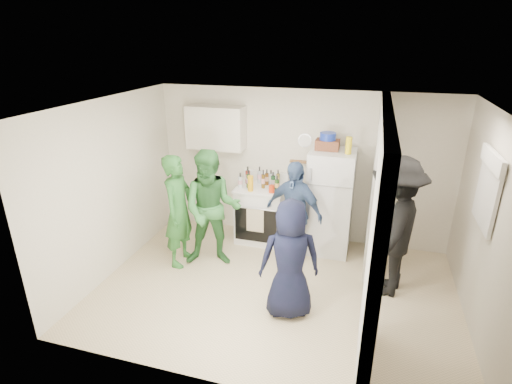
# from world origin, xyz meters

# --- Properties ---
(floor) EXTENTS (4.80, 4.80, 0.00)m
(floor) POSITION_xyz_m (0.00, 0.00, 0.00)
(floor) COLOR beige
(floor) RESTS_ON ground
(wall_back) EXTENTS (4.80, 0.00, 4.80)m
(wall_back) POSITION_xyz_m (0.00, 1.70, 1.25)
(wall_back) COLOR silver
(wall_back) RESTS_ON floor
(wall_front) EXTENTS (4.80, 0.00, 4.80)m
(wall_front) POSITION_xyz_m (0.00, -1.70, 1.25)
(wall_front) COLOR silver
(wall_front) RESTS_ON floor
(wall_left) EXTENTS (0.00, 3.40, 3.40)m
(wall_left) POSITION_xyz_m (-2.40, 0.00, 1.25)
(wall_left) COLOR silver
(wall_left) RESTS_ON floor
(wall_right) EXTENTS (0.00, 3.40, 3.40)m
(wall_right) POSITION_xyz_m (2.40, 0.00, 1.25)
(wall_right) COLOR silver
(wall_right) RESTS_ON floor
(ceiling) EXTENTS (4.80, 4.80, 0.00)m
(ceiling) POSITION_xyz_m (0.00, 0.00, 2.50)
(ceiling) COLOR white
(ceiling) RESTS_ON wall_back
(partition_pier_back) EXTENTS (0.12, 1.20, 2.50)m
(partition_pier_back) POSITION_xyz_m (1.20, 1.10, 1.25)
(partition_pier_back) COLOR silver
(partition_pier_back) RESTS_ON floor
(partition_pier_front) EXTENTS (0.12, 1.20, 2.50)m
(partition_pier_front) POSITION_xyz_m (1.20, -1.10, 1.25)
(partition_pier_front) COLOR silver
(partition_pier_front) RESTS_ON floor
(partition_header) EXTENTS (0.12, 1.00, 0.40)m
(partition_header) POSITION_xyz_m (1.20, 0.00, 2.30)
(partition_header) COLOR silver
(partition_header) RESTS_ON partition_pier_back
(stove) EXTENTS (0.80, 0.67, 0.95)m
(stove) POSITION_xyz_m (-0.58, 1.37, 0.48)
(stove) COLOR white
(stove) RESTS_ON floor
(upper_cabinet) EXTENTS (0.95, 0.34, 0.70)m
(upper_cabinet) POSITION_xyz_m (-1.40, 1.52, 1.85)
(upper_cabinet) COLOR silver
(upper_cabinet) RESTS_ON wall_back
(fridge) EXTENTS (0.68, 0.66, 1.65)m
(fridge) POSITION_xyz_m (0.54, 1.34, 0.83)
(fridge) COLOR silver
(fridge) RESTS_ON floor
(wicker_basket) EXTENTS (0.35, 0.25, 0.15)m
(wicker_basket) POSITION_xyz_m (0.44, 1.39, 1.73)
(wicker_basket) COLOR brown
(wicker_basket) RESTS_ON fridge
(blue_bowl) EXTENTS (0.24, 0.24, 0.11)m
(blue_bowl) POSITION_xyz_m (0.44, 1.39, 1.86)
(blue_bowl) COLOR #162D9C
(blue_bowl) RESTS_ON wicker_basket
(yellow_cup_stack_top) EXTENTS (0.09, 0.09, 0.25)m
(yellow_cup_stack_top) POSITION_xyz_m (0.76, 1.24, 1.78)
(yellow_cup_stack_top) COLOR yellow
(yellow_cup_stack_top) RESTS_ON fridge
(wall_clock) EXTENTS (0.22, 0.02, 0.22)m
(wall_clock) POSITION_xyz_m (0.05, 1.68, 1.70)
(wall_clock) COLOR white
(wall_clock) RESTS_ON wall_back
(spice_shelf) EXTENTS (0.35, 0.08, 0.03)m
(spice_shelf) POSITION_xyz_m (0.00, 1.65, 1.35)
(spice_shelf) COLOR olive
(spice_shelf) RESTS_ON wall_back
(nook_window) EXTENTS (0.03, 0.70, 0.80)m
(nook_window) POSITION_xyz_m (2.38, 0.20, 1.65)
(nook_window) COLOR black
(nook_window) RESTS_ON wall_right
(nook_window_frame) EXTENTS (0.04, 0.76, 0.86)m
(nook_window_frame) POSITION_xyz_m (2.36, 0.20, 1.65)
(nook_window_frame) COLOR white
(nook_window_frame) RESTS_ON wall_right
(nook_valance) EXTENTS (0.04, 0.82, 0.18)m
(nook_valance) POSITION_xyz_m (2.34, 0.20, 2.00)
(nook_valance) COLOR white
(nook_valance) RESTS_ON wall_right
(yellow_cup_stack_stove) EXTENTS (0.09, 0.09, 0.25)m
(yellow_cup_stack_stove) POSITION_xyz_m (-0.70, 1.15, 1.08)
(yellow_cup_stack_stove) COLOR #EBA913
(yellow_cup_stack_stove) RESTS_ON stove
(red_cup) EXTENTS (0.09, 0.09, 0.12)m
(red_cup) POSITION_xyz_m (-0.36, 1.17, 1.01)
(red_cup) COLOR red
(red_cup) RESTS_ON stove
(person_green_left) EXTENTS (0.44, 0.64, 1.71)m
(person_green_left) POSITION_xyz_m (-1.54, 0.32, 0.85)
(person_green_left) COLOR #2E6D2B
(person_green_left) RESTS_ON floor
(person_green_center) EXTENTS (1.01, 0.88, 1.78)m
(person_green_center) POSITION_xyz_m (-1.07, 0.43, 0.89)
(person_green_center) COLOR #33753A
(person_green_center) RESTS_ON floor
(person_denim) EXTENTS (1.01, 0.68, 1.60)m
(person_denim) POSITION_xyz_m (0.06, 0.86, 0.80)
(person_denim) COLOR #3C5E83
(person_denim) RESTS_ON floor
(person_navy) EXTENTS (0.86, 0.70, 1.52)m
(person_navy) POSITION_xyz_m (0.27, -0.41, 0.76)
(person_navy) COLOR black
(person_navy) RESTS_ON floor
(person_nook) EXTENTS (0.99, 1.36, 1.89)m
(person_nook) POSITION_xyz_m (1.46, 0.44, 0.94)
(person_nook) COLOR black
(person_nook) RESTS_ON floor
(bottle_a) EXTENTS (0.08, 0.08, 0.29)m
(bottle_a) POSITION_xyz_m (-0.84, 1.47, 1.10)
(bottle_a) COLOR maroon
(bottle_a) RESTS_ON stove
(bottle_b) EXTENTS (0.07, 0.07, 0.29)m
(bottle_b) POSITION_xyz_m (-0.78, 1.29, 1.10)
(bottle_b) COLOR #1E4D19
(bottle_b) RESTS_ON stove
(bottle_c) EXTENTS (0.06, 0.06, 0.29)m
(bottle_c) POSITION_xyz_m (-0.66, 1.54, 1.10)
(bottle_c) COLOR #ADB4BB
(bottle_c) RESTS_ON stove
(bottle_d) EXTENTS (0.06, 0.06, 0.31)m
(bottle_d) POSITION_xyz_m (-0.54, 1.33, 1.11)
(bottle_d) COLOR #5A3E0F
(bottle_d) RESTS_ON stove
(bottle_e) EXTENTS (0.07, 0.07, 0.24)m
(bottle_e) POSITION_xyz_m (-0.47, 1.55, 1.07)
(bottle_e) COLOR #ADB6C0
(bottle_e) RESTS_ON stove
(bottle_f) EXTENTS (0.07, 0.07, 0.27)m
(bottle_f) POSITION_xyz_m (-0.39, 1.38, 1.09)
(bottle_f) COLOR #13351A
(bottle_f) RESTS_ON stove
(bottle_g) EXTENTS (0.06, 0.06, 0.27)m
(bottle_g) POSITION_xyz_m (-0.34, 1.51, 1.09)
(bottle_g) COLOR olive
(bottle_g) RESTS_ON stove
(bottle_h) EXTENTS (0.07, 0.07, 0.25)m
(bottle_h) POSITION_xyz_m (-0.90, 1.23, 1.08)
(bottle_h) COLOR silver
(bottle_h) RESTS_ON stove
(bottle_i) EXTENTS (0.06, 0.06, 0.27)m
(bottle_i) POSITION_xyz_m (-0.52, 1.49, 1.09)
(bottle_i) COLOR #613810
(bottle_i) RESTS_ON stove
(bottle_j) EXTENTS (0.07, 0.07, 0.25)m
(bottle_j) POSITION_xyz_m (-0.30, 1.26, 1.08)
(bottle_j) COLOR #27501B
(bottle_j) RESTS_ON stove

